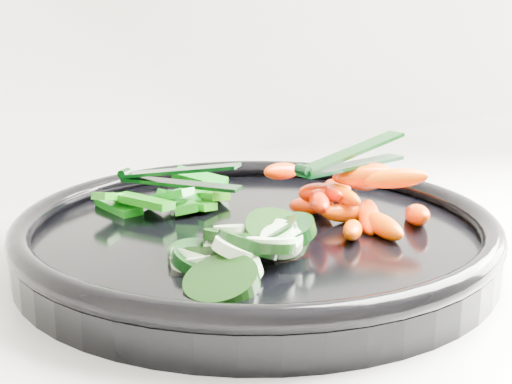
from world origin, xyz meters
TOP-DOWN VIEW (x-y plane):
  - veggie_tray at (-0.45, 1.66)m, footprint 0.46×0.46m
  - cucumber_pile at (-0.50, 1.61)m, footprint 0.14×0.11m
  - carrot_pile at (-0.37, 1.63)m, footprint 0.12×0.16m
  - pepper_pile at (-0.47, 1.75)m, footprint 0.13×0.10m
  - tong_carrot at (-0.37, 1.64)m, footprint 0.11×0.02m
  - tong_pepper at (-0.47, 1.76)m, footprint 0.08×0.10m

SIDE VIEW (x-z plane):
  - veggie_tray at x=-0.45m, z-range 0.93..0.97m
  - pepper_pile at x=-0.47m, z-range 0.94..0.98m
  - cucumber_pile at x=-0.50m, z-range 0.94..0.99m
  - carrot_pile at x=-0.37m, z-range 0.95..1.00m
  - tong_pepper at x=-0.47m, z-range 0.97..0.99m
  - tong_carrot at x=-0.37m, z-range 0.99..1.02m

